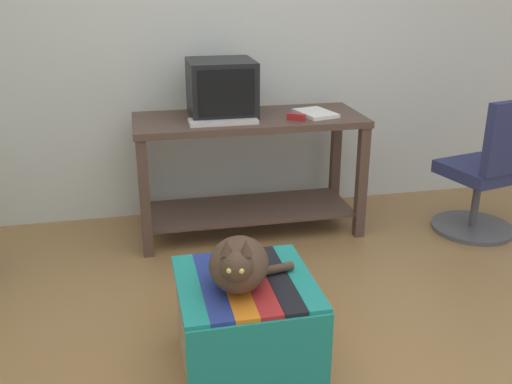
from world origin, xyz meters
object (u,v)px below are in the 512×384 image
object	(u,v)px
keyboard	(223,121)
ottoman_with_blanket	(246,324)
tv_monitor	(221,89)
stapler	(296,117)
office_chair	(487,177)
cat	(239,264)
desk	(249,155)
book	(316,113)

from	to	relation	value
keyboard	ottoman_with_blanket	distance (m)	1.37
tv_monitor	stapler	distance (m)	0.49
office_chair	stapler	xyz separation A→B (m)	(-1.18, 0.23, 0.39)
keyboard	office_chair	bearing A→B (deg)	-8.25
cat	stapler	bearing A→B (deg)	79.78
desk	ottoman_with_blanket	xyz separation A→B (m)	(-0.30, -1.37, -0.30)
tv_monitor	book	bearing A→B (deg)	-10.30
ottoman_with_blanket	stapler	size ratio (longest dim) A/B	5.20
tv_monitor	ottoman_with_blanket	xyz separation A→B (m)	(-0.15, -1.44, -0.71)
cat	office_chair	xyz separation A→B (m)	(1.78, 1.04, -0.13)
office_chair	stapler	bearing A→B (deg)	-24.29
cat	stapler	world-z (taller)	stapler
keyboard	ottoman_with_blanket	size ratio (longest dim) A/B	0.70
keyboard	book	world-z (taller)	keyboard
ottoman_with_blanket	keyboard	bearing A→B (deg)	84.33
stapler	tv_monitor	bearing A→B (deg)	101.53
keyboard	stapler	bearing A→B (deg)	-2.66
cat	office_chair	size ratio (longest dim) A/B	0.45
cat	tv_monitor	bearing A→B (deg)	97.86
office_chair	keyboard	bearing A→B (deg)	-22.26
tv_monitor	office_chair	xyz separation A→B (m)	(1.59, -0.44, -0.53)
office_chair	stapler	size ratio (longest dim) A/B	8.09
desk	office_chair	distance (m)	1.49
desk	keyboard	distance (m)	0.34
book	ottoman_with_blanket	world-z (taller)	book
ottoman_with_blanket	office_chair	bearing A→B (deg)	29.72
keyboard	book	size ratio (longest dim) A/B	1.49
keyboard	office_chair	xyz separation A→B (m)	(1.62, -0.25, -0.38)
cat	desk	bearing A→B (deg)	91.49
ottoman_with_blanket	stapler	xyz separation A→B (m)	(0.56, 1.22, 0.57)
ottoman_with_blanket	stapler	world-z (taller)	stapler
desk	office_chair	size ratio (longest dim) A/B	1.58
ottoman_with_blanket	book	bearing A→B (deg)	61.65
tv_monitor	office_chair	bearing A→B (deg)	-14.94
keyboard	book	xyz separation A→B (m)	(0.59, 0.08, -0.00)
tv_monitor	office_chair	distance (m)	1.74
ottoman_with_blanket	stapler	bearing A→B (deg)	65.35
book	office_chair	distance (m)	1.14
tv_monitor	stapler	size ratio (longest dim) A/B	3.69
tv_monitor	office_chair	world-z (taller)	tv_monitor
desk	office_chair	world-z (taller)	office_chair
book	stapler	size ratio (longest dim) A/B	2.43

